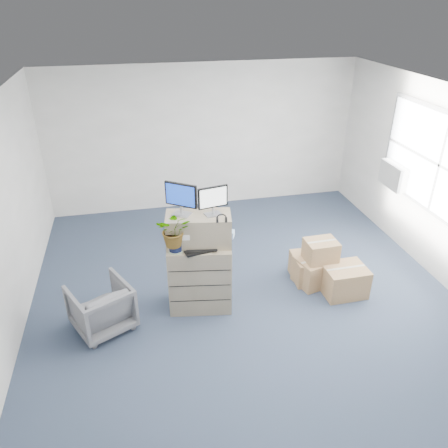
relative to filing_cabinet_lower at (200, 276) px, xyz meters
The scene contains 18 objects.
ground 0.84m from the filing_cabinet_lower, 20.04° to the right, with size 7.00×7.00×0.00m, color #283348.
wall_back 3.46m from the filing_cabinet_lower, 78.82° to the left, with size 6.00×0.02×2.80m, color beige.
window 3.81m from the filing_cabinet_lower, ahead, with size 0.07×2.72×1.52m.
ac_unit 3.77m from the filing_cabinet_lower, 18.31° to the left, with size 0.24×0.60×0.40m, color silver.
filing_cabinet_lower is the anchor object (origin of this frame).
filing_cabinet_upper 0.70m from the filing_cabinet_lower, 80.76° to the left, with size 0.84×0.42×0.42m, color gray.
monitor_left 1.17m from the filing_cabinet_lower, 151.19° to the left, with size 0.37×0.27×0.43m.
monitor_right 1.14m from the filing_cabinet_lower, ahead, with size 0.39×0.19×0.39m.
headphones 1.00m from the filing_cabinet_lower, 34.71° to the right, with size 0.13×0.13×0.01m, color black.
keyboard 0.52m from the filing_cabinet_lower, 87.69° to the right, with size 0.44×0.18×0.02m, color black.
mouse 0.62m from the filing_cabinet_lower, 28.38° to the right, with size 0.08×0.05×0.03m, color silver.
water_bottle 0.61m from the filing_cabinet_lower, 40.16° to the left, with size 0.06×0.06×0.22m, color gray.
phone_dock 0.53m from the filing_cabinet_lower, 80.64° to the left, with size 0.07×0.06×0.13m.
external_drive 0.61m from the filing_cabinet_lower, 15.55° to the left, with size 0.18×0.14×0.05m, color black.
tissue_box 0.69m from the filing_cabinet_lower, ahead, with size 0.23×0.12×0.09m, color #478CF1.
potted_plant 0.81m from the filing_cabinet_lower, 165.29° to the right, with size 0.52×0.55×0.45m.
office_chair 1.34m from the filing_cabinet_lower, behind, with size 0.69×0.65×0.71m, color slate.
cardboard_boxes 1.89m from the filing_cabinet_lower, ahead, with size 0.93×0.98×0.73m.
Camera 1 is at (-1.37, -4.63, 3.92)m, focal length 35.00 mm.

